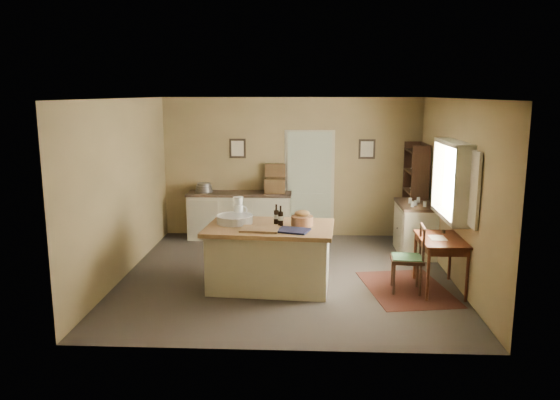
# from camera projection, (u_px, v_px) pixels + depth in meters

# --- Properties ---
(ground) EXTENTS (5.00, 5.00, 0.00)m
(ground) POSITION_uv_depth(u_px,v_px,m) (287.00, 276.00, 8.44)
(ground) COLOR #4A3F38
(ground) RESTS_ON ground
(wall_back) EXTENTS (5.00, 0.10, 2.70)m
(wall_back) POSITION_uv_depth(u_px,v_px,m) (291.00, 168.00, 10.63)
(wall_back) COLOR #988052
(wall_back) RESTS_ON ground
(wall_front) EXTENTS (5.00, 0.10, 2.70)m
(wall_front) POSITION_uv_depth(u_px,v_px,m) (279.00, 231.00, 5.73)
(wall_front) COLOR #988052
(wall_front) RESTS_ON ground
(wall_left) EXTENTS (0.10, 5.00, 2.70)m
(wall_left) POSITION_uv_depth(u_px,v_px,m) (123.00, 188.00, 8.30)
(wall_left) COLOR #988052
(wall_left) RESTS_ON ground
(wall_right) EXTENTS (0.10, 5.00, 2.70)m
(wall_right) POSITION_uv_depth(u_px,v_px,m) (456.00, 191.00, 8.07)
(wall_right) COLOR #988052
(wall_right) RESTS_ON ground
(ceiling) EXTENTS (5.00, 5.00, 0.00)m
(ceiling) POSITION_uv_depth(u_px,v_px,m) (287.00, 98.00, 7.92)
(ceiling) COLOR silver
(ceiling) RESTS_ON wall_back
(door) EXTENTS (0.97, 0.06, 2.11)m
(door) POSITION_uv_depth(u_px,v_px,m) (309.00, 183.00, 10.65)
(door) COLOR #AFB797
(door) RESTS_ON ground
(framed_prints) EXTENTS (2.82, 0.02, 0.38)m
(framed_prints) POSITION_uv_depth(u_px,v_px,m) (302.00, 149.00, 10.53)
(framed_prints) COLOR black
(framed_prints) RESTS_ON ground
(window) EXTENTS (0.25, 1.99, 1.12)m
(window) POSITION_uv_depth(u_px,v_px,m) (455.00, 180.00, 7.84)
(window) COLOR #B6B093
(window) RESTS_ON ground
(work_island) EXTENTS (1.89, 1.31, 1.20)m
(work_island) POSITION_uv_depth(u_px,v_px,m) (269.00, 254.00, 7.89)
(work_island) COLOR #B6B093
(work_island) RESTS_ON ground
(sideboard) EXTENTS (2.00, 0.57, 1.18)m
(sideboard) POSITION_uv_depth(u_px,v_px,m) (240.00, 214.00, 10.55)
(sideboard) COLOR #B6B093
(sideboard) RESTS_ON ground
(rug) EXTENTS (1.34, 1.76, 0.01)m
(rug) POSITION_uv_depth(u_px,v_px,m) (407.00, 289.00, 7.87)
(rug) COLOR #452517
(rug) RESTS_ON ground
(writing_desk) EXTENTS (0.60, 0.98, 0.82)m
(writing_desk) POSITION_uv_depth(u_px,v_px,m) (441.00, 244.00, 7.72)
(writing_desk) COLOR #3D1A0E
(writing_desk) RESTS_ON ground
(desk_chair) EXTENTS (0.48, 0.48, 0.95)m
(desk_chair) POSITION_uv_depth(u_px,v_px,m) (407.00, 259.00, 7.69)
(desk_chair) COLOR black
(desk_chair) RESTS_ON ground
(right_cabinet) EXTENTS (0.60, 1.08, 0.99)m
(right_cabinet) POSITION_uv_depth(u_px,v_px,m) (415.00, 228.00, 9.54)
(right_cabinet) COLOR #B6B093
(right_cabinet) RESTS_ON ground
(shelving_unit) EXTENTS (0.32, 0.84, 1.88)m
(shelving_unit) POSITION_uv_depth(u_px,v_px,m) (417.00, 194.00, 10.11)
(shelving_unit) COLOR black
(shelving_unit) RESTS_ON ground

